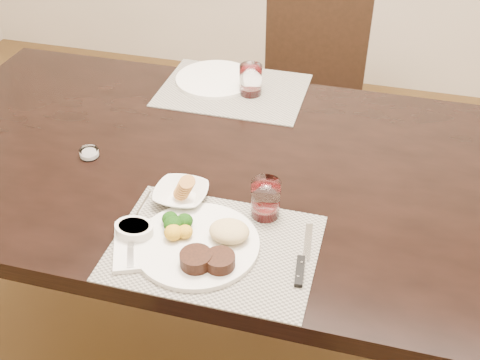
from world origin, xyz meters
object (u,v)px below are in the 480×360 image
(steak_knife, at_px, (302,264))
(cracker_bowl, at_px, (181,194))
(dinner_plate, at_px, (202,243))
(chair_far, at_px, (309,87))
(far_plate, at_px, (215,79))
(wine_glass_near, at_px, (266,201))

(steak_knife, xyz_separation_m, cracker_bowl, (-0.33, 0.15, 0.01))
(dinner_plate, xyz_separation_m, steak_knife, (0.22, 0.01, -0.01))
(chair_far, distance_m, far_plate, 0.61)
(chair_far, height_order, wine_glass_near, chair_far)
(chair_far, relative_size, far_plate, 3.44)
(wine_glass_near, xyz_separation_m, far_plate, (-0.32, 0.62, -0.04))
(steak_knife, height_order, wine_glass_near, wine_glass_near)
(dinner_plate, height_order, wine_glass_near, wine_glass_near)
(dinner_plate, relative_size, far_plate, 1.07)
(steak_knife, height_order, cracker_bowl, cracker_bowl)
(chair_far, bearing_deg, dinner_plate, -91.65)
(chair_far, xyz_separation_m, wine_glass_near, (0.07, -1.12, 0.29))
(steak_knife, distance_m, far_plate, 0.88)
(steak_knife, bearing_deg, far_plate, 113.03)
(wine_glass_near, bearing_deg, dinner_plate, -125.45)
(steak_knife, relative_size, cracker_bowl, 1.54)
(cracker_bowl, relative_size, far_plate, 0.51)
(steak_knife, bearing_deg, dinner_plate, 175.39)
(steak_knife, distance_m, cracker_bowl, 0.36)
(cracker_bowl, distance_m, wine_glass_near, 0.21)
(steak_knife, distance_m, wine_glass_near, 0.19)
(dinner_plate, bearing_deg, wine_glass_near, 76.21)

